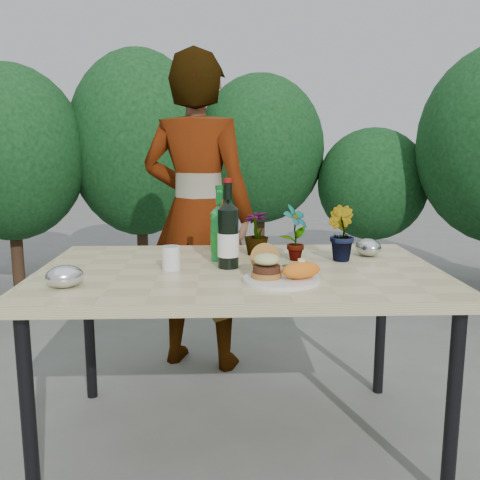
{
  "coord_description": "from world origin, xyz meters",
  "views": [
    {
      "loc": [
        -0.07,
        -2.09,
        1.24
      ],
      "look_at": [
        0.0,
        -0.08,
        0.88
      ],
      "focal_mm": 40.0,
      "sensor_mm": 36.0,
      "label": 1
    }
  ],
  "objects_px": {
    "dinner_plate": "(281,279)",
    "person": "(198,214)",
    "wine_bottle": "(228,235)",
    "patio_table": "(239,282)"
  },
  "relations": [
    {
      "from": "dinner_plate",
      "to": "person",
      "type": "bearing_deg",
      "value": 108.44
    },
    {
      "from": "dinner_plate",
      "to": "patio_table",
      "type": "bearing_deg",
      "value": 124.45
    },
    {
      "from": "wine_bottle",
      "to": "person",
      "type": "height_order",
      "value": "person"
    },
    {
      "from": "wine_bottle",
      "to": "patio_table",
      "type": "bearing_deg",
      "value": -31.53
    },
    {
      "from": "wine_bottle",
      "to": "dinner_plate",
      "type": "bearing_deg",
      "value": -65.07
    },
    {
      "from": "wine_bottle",
      "to": "person",
      "type": "bearing_deg",
      "value": 85.79
    },
    {
      "from": "patio_table",
      "to": "person",
      "type": "distance_m",
      "value": 0.87
    },
    {
      "from": "patio_table",
      "to": "wine_bottle",
      "type": "height_order",
      "value": "wine_bottle"
    },
    {
      "from": "person",
      "to": "patio_table",
      "type": "bearing_deg",
      "value": 121.16
    },
    {
      "from": "dinner_plate",
      "to": "person",
      "type": "height_order",
      "value": "person"
    }
  ]
}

